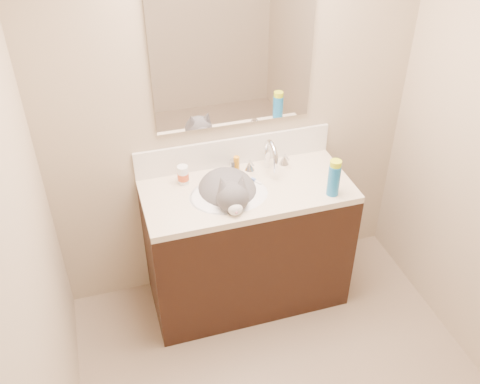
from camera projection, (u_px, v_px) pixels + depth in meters
room_shell at (331, 197)px, 1.92m from camera, size 2.24×2.54×2.52m
vanity_cabinet at (247, 247)px, 3.31m from camera, size 1.20×0.55×0.82m
counter_slab at (247, 191)px, 3.05m from camera, size 1.20×0.55×0.04m
basin at (229, 205)px, 3.03m from camera, size 0.45×0.36×0.14m
faucet at (270, 158)px, 3.14m from camera, size 0.28×0.20×0.21m
cat at (229, 194)px, 3.02m from camera, size 0.39×0.49×0.35m
backsplash at (234, 151)px, 3.19m from camera, size 1.20×0.02×0.18m
mirror at (234, 57)px, 2.85m from camera, size 0.90×0.02×0.80m
pill_bottle at (183, 175)px, 3.05m from camera, size 0.08×0.08×0.11m
pill_label at (183, 176)px, 3.06m from camera, size 0.08×0.08×0.04m
silver_jar at (234, 164)px, 3.19m from camera, size 0.06×0.06×0.06m
amber_bottle at (237, 163)px, 3.17m from camera, size 0.05×0.05×0.09m
toothbrush at (253, 180)px, 3.10m from camera, size 0.07×0.11×0.01m
toothbrush_head at (253, 179)px, 3.10m from camera, size 0.03×0.03×0.02m
spray_can at (334, 180)px, 2.94m from camera, size 0.09×0.09×0.19m
spray_cap at (336, 164)px, 2.88m from camera, size 0.08×0.08×0.04m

